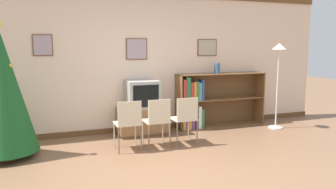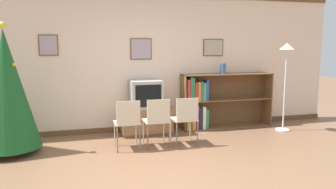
{
  "view_description": "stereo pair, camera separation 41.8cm",
  "coord_description": "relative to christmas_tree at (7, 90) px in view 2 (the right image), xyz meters",
  "views": [
    {
      "loc": [
        -1.52,
        -3.58,
        1.66
      ],
      "look_at": [
        0.31,
        1.4,
        0.87
      ],
      "focal_mm": 35.0,
      "sensor_mm": 36.0,
      "label": 1
    },
    {
      "loc": [
        -1.12,
        -3.7,
        1.66
      ],
      "look_at": [
        0.31,
        1.4,
        0.87
      ],
      "focal_mm": 35.0,
      "sensor_mm": 36.0,
      "label": 2
    }
  ],
  "objects": [
    {
      "name": "christmas_tree",
      "position": [
        0.0,
        0.0,
        0.0
      ],
      "size": [
        0.92,
        0.92,
        2.02
      ],
      "color": "maroon",
      "rests_on": "ground_plane"
    },
    {
      "name": "bookshelf",
      "position": [
        3.62,
        0.66,
        -0.48
      ],
      "size": [
        1.91,
        0.36,
        1.1
      ],
      "color": "brown",
      "rests_on": "ground_plane"
    },
    {
      "name": "wall_back",
      "position": [
        2.15,
        0.9,
        0.35
      ],
      "size": [
        8.48,
        0.11,
        2.7
      ],
      "color": "beige",
      "rests_on": "ground_plane"
    },
    {
      "name": "television",
      "position": [
        2.27,
        0.57,
        -0.24
      ],
      "size": [
        0.58,
        0.5,
        0.52
      ],
      "color": "#9E9E99",
      "rests_on": "tv_console"
    },
    {
      "name": "standing_lamp",
      "position": [
        4.93,
        0.08,
        0.31
      ],
      "size": [
        0.28,
        0.28,
        1.71
      ],
      "color": "silver",
      "rests_on": "ground_plane"
    },
    {
      "name": "vase",
      "position": [
        3.86,
        0.62,
        0.21
      ],
      "size": [
        0.11,
        0.11,
        0.22
      ],
      "color": "#335684",
      "rests_on": "bookshelf"
    },
    {
      "name": "folding_chair_right",
      "position": [
        2.75,
        -0.33,
        -0.53
      ],
      "size": [
        0.4,
        0.4,
        0.82
      ],
      "color": "beige",
      "rests_on": "ground_plane"
    },
    {
      "name": "ground_plane",
      "position": [
        2.15,
        -1.69,
        -1.0
      ],
      "size": [
        24.0,
        24.0,
        0.0
      ],
      "primitive_type": "plane",
      "color": "brown"
    },
    {
      "name": "tv_console",
      "position": [
        2.27,
        0.57,
        -0.75
      ],
      "size": [
        0.94,
        0.51,
        0.51
      ],
      "color": "brown",
      "rests_on": "ground_plane"
    },
    {
      "name": "folding_chair_center",
      "position": [
        2.27,
        -0.33,
        -0.53
      ],
      "size": [
        0.4,
        0.4,
        0.82
      ],
      "color": "beige",
      "rests_on": "ground_plane"
    },
    {
      "name": "folding_chair_left",
      "position": [
        1.78,
        -0.33,
        -0.53
      ],
      "size": [
        0.4,
        0.4,
        0.82
      ],
      "color": "beige",
      "rests_on": "ground_plane"
    }
  ]
}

